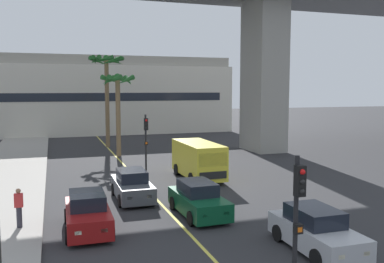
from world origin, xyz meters
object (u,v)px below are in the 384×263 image
car_queue_front (88,213)px  delivery_van (198,159)px  car_queue_third (198,200)px  palm_tree_near_median (118,92)px  palm_tree_mid_median (107,72)px  car_queue_second (316,231)px  car_queue_fourth (132,186)px  pedestrian_near_crosswalk (19,207)px  traffic_light_median_near (297,216)px  traffic_light_median_far (146,138)px

car_queue_front → delivery_van: 11.00m
car_queue_third → palm_tree_near_median: 18.85m
palm_tree_mid_median → car_queue_second: bearing=-83.0°
car_queue_fourth → pedestrian_near_crosswalk: size_ratio=2.54×
car_queue_front → car_queue_third: same height
traffic_light_median_near → traffic_light_median_far: (-0.08, 17.16, 0.00)m
car_queue_third → traffic_light_median_far: traffic_light_median_far is taller
car_queue_fourth → traffic_light_median_near: traffic_light_median_near is taller
car_queue_second → palm_tree_mid_median: size_ratio=0.45×
car_queue_front → traffic_light_median_far: (4.31, 8.57, 1.99)m
traffic_light_median_far → car_queue_second: bearing=-76.2°
pedestrian_near_crosswalk → delivery_van: bearing=34.7°
delivery_van → traffic_light_median_far: bearing=169.1°
car_queue_third → traffic_light_median_far: bearing=94.9°
car_queue_third → delivery_van: (2.59, 7.40, 0.57)m
car_queue_third → car_queue_fourth: size_ratio=1.01×
delivery_van → palm_tree_near_median: 12.12m
car_queue_second → delivery_van: bearing=90.1°
car_queue_second → car_queue_fourth: size_ratio=1.00×
car_queue_second → traffic_light_median_far: bearing=103.8°
car_queue_front → palm_tree_near_median: 19.78m
car_queue_fourth → delivery_van: bearing=36.6°
traffic_light_median_near → palm_tree_near_median: 27.47m
car_queue_second → pedestrian_near_crosswalk: bearing=151.1°
traffic_light_median_far → delivery_van: bearing=-10.9°
car_queue_third → traffic_light_median_far: size_ratio=0.99×
car_queue_third → palm_tree_near_median: palm_tree_near_median is taller
palm_tree_near_median → traffic_light_median_near: bearing=-89.4°
car_queue_fourth → palm_tree_near_median: size_ratio=0.58×
traffic_light_median_near → palm_tree_mid_median: bearing=90.7°
delivery_van → traffic_light_median_near: (-3.20, -16.52, 1.43)m
car_queue_front → pedestrian_near_crosswalk: size_ratio=2.55×
traffic_light_median_far → car_queue_front: bearing=-116.7°
car_queue_front → pedestrian_near_crosswalk: pedestrian_near_crosswalk is taller
car_queue_fourth → delivery_van: delivery_van is taller
car_queue_fourth → palm_tree_near_median: palm_tree_near_median is taller
traffic_light_median_near → pedestrian_near_crosswalk: bearing=126.9°
car_queue_front → car_queue_fourth: same height
car_queue_front → car_queue_second: size_ratio=1.00×
palm_tree_near_median → car_queue_second: bearing=-81.5°
car_queue_fourth → traffic_light_median_far: 5.05m
car_queue_second → traffic_light_median_near: traffic_light_median_near is taller
car_queue_third → pedestrian_near_crosswalk: (-7.68, 0.30, 0.28)m
pedestrian_near_crosswalk → palm_tree_mid_median: bearing=74.6°
traffic_light_median_near → palm_tree_near_median: bearing=90.6°
delivery_van → palm_tree_near_median: bearing=107.9°
car_queue_front → delivery_van: delivery_van is taller
delivery_van → traffic_light_median_near: 16.89m
car_queue_front → car_queue_second: (7.61, -4.82, 0.00)m
car_queue_fourth → delivery_van: (4.97, 3.69, 0.57)m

